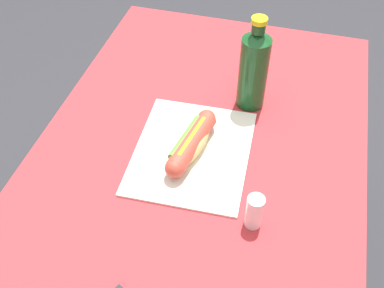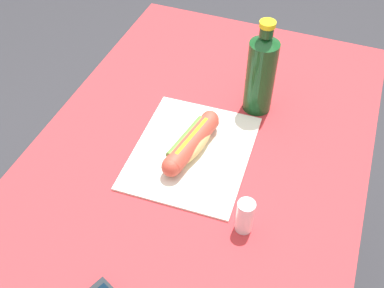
# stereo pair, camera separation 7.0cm
# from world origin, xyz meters

# --- Properties ---
(dining_table) EXTENTS (1.22, 0.77, 0.76)m
(dining_table) POSITION_xyz_m (0.00, 0.00, 0.62)
(dining_table) COLOR brown
(dining_table) RESTS_ON ground
(paper_wrapper) EXTENTS (0.33, 0.28, 0.01)m
(paper_wrapper) POSITION_xyz_m (0.02, 0.01, 0.77)
(paper_wrapper) COLOR silver
(paper_wrapper) RESTS_ON dining_table
(hot_dog) EXTENTS (0.22, 0.08, 0.05)m
(hot_dog) POSITION_xyz_m (0.02, 0.01, 0.80)
(hot_dog) COLOR #DBB26B
(hot_dog) RESTS_ON paper_wrapper
(soda_bottle) EXTENTS (0.07, 0.07, 0.25)m
(soda_bottle) POSITION_xyz_m (0.23, -0.09, 0.88)
(soda_bottle) COLOR #14471E
(soda_bottle) RESTS_ON dining_table
(salt_shaker) EXTENTS (0.04, 0.04, 0.08)m
(salt_shaker) POSITION_xyz_m (-0.14, -0.16, 0.81)
(salt_shaker) COLOR silver
(salt_shaker) RESTS_ON dining_table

